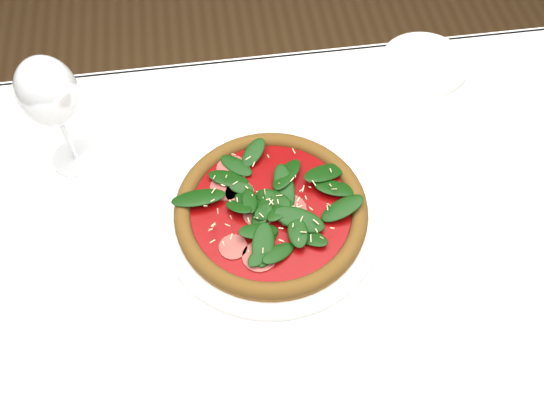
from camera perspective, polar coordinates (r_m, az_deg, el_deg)
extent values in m
plane|color=brown|center=(1.54, 0.56, -18.59)|extent=(6.00, 6.00, 0.00)
cube|color=white|center=(0.85, 0.97, -6.25)|extent=(1.20, 0.80, 0.04)
cylinder|color=#4C311E|center=(1.42, -23.63, -3.19)|extent=(0.06, 0.06, 0.71)
cylinder|color=#4C311E|center=(1.47, 19.87, 1.97)|extent=(0.06, 0.06, 0.71)
cube|color=white|center=(1.15, -2.17, 9.53)|extent=(1.20, 0.01, 0.22)
cylinder|color=silver|center=(0.86, -0.09, -1.16)|extent=(0.32, 0.32, 0.01)
torus|color=silver|center=(0.86, -0.09, -1.03)|extent=(0.32, 0.32, 0.01)
cylinder|color=#A07226|center=(0.85, -0.09, -0.81)|extent=(0.34, 0.34, 0.01)
torus|color=#9F6A24|center=(0.85, -0.09, -0.55)|extent=(0.34, 0.34, 0.02)
cylinder|color=#8E0505|center=(0.85, -0.09, -0.55)|extent=(0.28, 0.28, 0.00)
cylinder|color=#A34B41|center=(0.85, -0.09, -0.42)|extent=(0.25, 0.25, 0.00)
ellipsoid|color=#0B3509|center=(0.84, -0.09, -0.09)|extent=(0.27, 0.27, 0.02)
cylinder|color=beige|center=(0.83, -0.10, 0.11)|extent=(0.25, 0.25, 0.00)
cylinder|color=silver|center=(0.97, -17.91, 4.15)|extent=(0.07, 0.07, 0.00)
cylinder|color=silver|center=(0.94, -18.72, 6.03)|extent=(0.01, 0.01, 0.10)
ellipsoid|color=silver|center=(0.87, -20.40, 9.87)|extent=(0.08, 0.08, 0.11)
cylinder|color=silver|center=(1.09, 14.17, 12.70)|extent=(0.15, 0.15, 0.01)
torus|color=silver|center=(1.09, 14.20, 12.82)|extent=(0.15, 0.15, 0.01)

